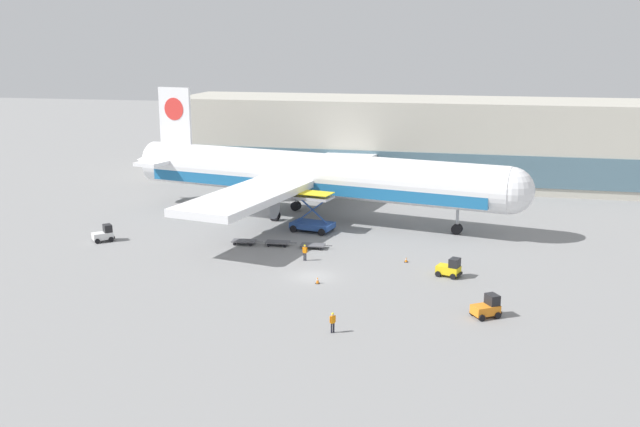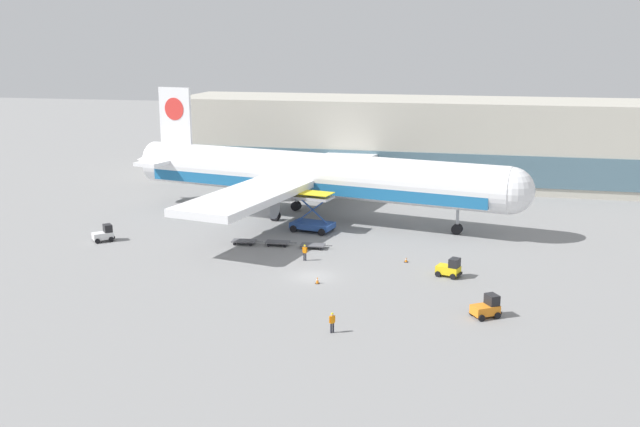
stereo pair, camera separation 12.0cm
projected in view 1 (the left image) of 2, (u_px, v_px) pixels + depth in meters
The scene contains 14 objects.
ground_plane at pixel (313, 277), 72.84m from camera, with size 400.00×400.00×0.00m, color gray.
terminal_building at pixel (441, 141), 120.22m from camera, with size 90.00×18.20×14.00m.
airplane_main at pixel (308, 176), 95.64m from camera, with size 57.46×48.63×17.00m.
scissor_lift_loader at pixel (312, 216), 89.75m from camera, with size 5.70×4.26×4.99m.
baggage_tug_foreground at pixel (450, 268), 72.64m from camera, with size 2.76×2.27×2.00m.
baggage_tug_mid at pixel (104, 234), 85.50m from camera, with size 2.76×2.70×2.00m.
baggage_tug_far at pixel (487, 307), 62.01m from camera, with size 2.81×2.58×2.00m.
baggage_dolly_lead at pixel (244, 241), 84.26m from camera, with size 3.74×1.66×0.48m.
baggage_dolly_second at pixel (278, 242), 83.76m from camera, with size 3.74×1.66×0.48m.
baggage_dolly_third at pixel (313, 245), 82.59m from camera, with size 3.74×1.66×0.48m.
ground_crew_near at pixel (305, 251), 77.84m from camera, with size 0.57×0.25×1.83m.
ground_crew_far at pixel (333, 321), 58.59m from camera, with size 0.45×0.40×1.76m.
traffic_cone_near at pixel (406, 260), 77.52m from camera, with size 0.40×0.40×0.55m.
traffic_cone_far at pixel (318, 280), 70.66m from camera, with size 0.40×0.40×0.70m.
Camera 1 is at (15.90, -67.41, 23.47)m, focal length 40.00 mm.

